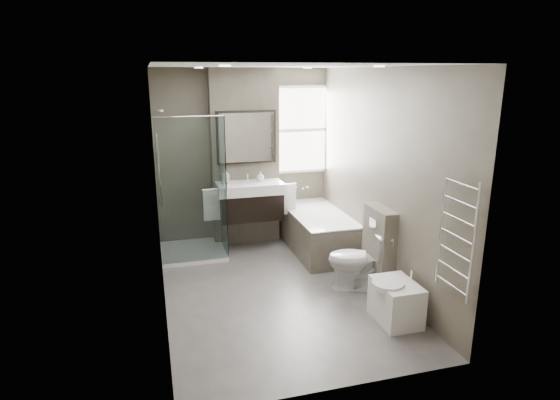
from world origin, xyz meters
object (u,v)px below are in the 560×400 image
object	(u,v)px
bidet	(395,301)
bathtub	(317,229)
vanity	(250,200)
toilet	(359,260)

from	to	relation	value
bidet	bathtub	bearing A→B (deg)	92.37
vanity	bathtub	bearing A→B (deg)	-19.37
vanity	bidet	size ratio (longest dim) A/B	1.69
vanity	toilet	world-z (taller)	vanity
toilet	bidet	world-z (taller)	toilet
vanity	bidet	xyz separation A→B (m)	(1.01, -2.47, -0.51)
vanity	bidet	world-z (taller)	vanity
vanity	bathtub	distance (m)	1.07
toilet	bidet	xyz separation A→B (m)	(0.04, -0.82, -0.14)
vanity	bathtub	world-z (taller)	vanity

